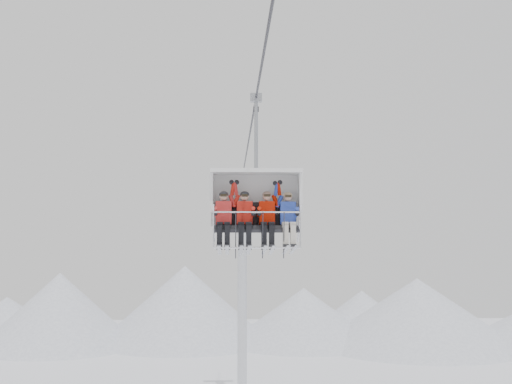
{
  "coord_description": "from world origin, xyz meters",
  "views": [
    {
      "loc": [
        -0.61,
        -16.35,
        9.72
      ],
      "look_at": [
        0.0,
        0.0,
        10.86
      ],
      "focal_mm": 45.0,
      "sensor_mm": 36.0,
      "label": 1
    }
  ],
  "objects_px": {
    "lift_tower_right": "(242,303)",
    "skier_center_left": "(245,218)",
    "skier_far_left": "(224,218)",
    "skier_center_right": "(267,218)",
    "chairlift_carrier": "(256,200)",
    "skier_far_right": "(288,218)"
  },
  "relations": [
    {
      "from": "chairlift_carrier",
      "to": "skier_far_left",
      "type": "relative_size",
      "value": 2.36
    },
    {
      "from": "chairlift_carrier",
      "to": "skier_far_left",
      "type": "distance_m",
      "value": 0.99
    },
    {
      "from": "chairlift_carrier",
      "to": "skier_far_right",
      "type": "distance_m",
      "value": 0.98
    },
    {
      "from": "lift_tower_right",
      "to": "skier_center_left",
      "type": "bearing_deg",
      "value": -90.76
    },
    {
      "from": "lift_tower_right",
      "to": "chairlift_carrier",
      "type": "distance_m",
      "value": 22.45
    },
    {
      "from": "skier_far_right",
      "to": "skier_center_left",
      "type": "bearing_deg",
      "value": 179.88
    },
    {
      "from": "chairlift_carrier",
      "to": "skier_far_left",
      "type": "xyz_separation_m",
      "value": [
        -0.82,
        -0.3,
        -0.46
      ]
    },
    {
      "from": "skier_center_left",
      "to": "skier_far_right",
      "type": "height_order",
      "value": "skier_center_left"
    },
    {
      "from": "lift_tower_right",
      "to": "skier_far_right",
      "type": "distance_m",
      "value": 22.67
    },
    {
      "from": "chairlift_carrier",
      "to": "skier_center_right",
      "type": "distance_m",
      "value": 0.62
    },
    {
      "from": "chairlift_carrier",
      "to": "skier_far_right",
      "type": "bearing_deg",
      "value": -20.83
    },
    {
      "from": "lift_tower_right",
      "to": "skier_far_left",
      "type": "relative_size",
      "value": 7.99
    },
    {
      "from": "lift_tower_right",
      "to": "chairlift_carrier",
      "type": "bearing_deg",
      "value": -90.0
    },
    {
      "from": "skier_far_right",
      "to": "skier_center_right",
      "type": "bearing_deg",
      "value": 179.75
    },
    {
      "from": "skier_center_left",
      "to": "skier_far_left",
      "type": "bearing_deg",
      "value": 180.0
    },
    {
      "from": "skier_far_left",
      "to": "lift_tower_right",
      "type": "bearing_deg",
      "value": 87.88
    },
    {
      "from": "chairlift_carrier",
      "to": "skier_center_left",
      "type": "distance_m",
      "value": 0.63
    },
    {
      "from": "skier_center_right",
      "to": "chairlift_carrier",
      "type": "bearing_deg",
      "value": 131.96
    },
    {
      "from": "skier_center_left",
      "to": "skier_far_right",
      "type": "distance_m",
      "value": 1.1
    },
    {
      "from": "lift_tower_right",
      "to": "skier_center_left",
      "type": "xyz_separation_m",
      "value": [
        -0.29,
        -22.21,
        4.42
      ]
    },
    {
      "from": "skier_far_left",
      "to": "skier_center_left",
      "type": "relative_size",
      "value": 1.0
    },
    {
      "from": "skier_far_left",
      "to": "skier_center_right",
      "type": "bearing_deg",
      "value": 0.0
    }
  ]
}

